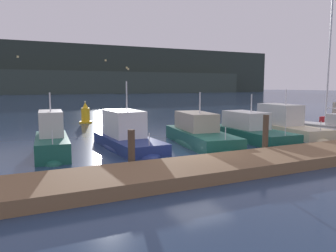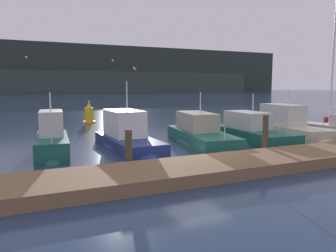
% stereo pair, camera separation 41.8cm
% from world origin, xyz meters
% --- Properties ---
extents(ground_plane, '(400.00, 400.00, 0.00)m').
position_xyz_m(ground_plane, '(0.00, 0.00, 0.00)').
color(ground_plane, navy).
extents(dock, '(40.65, 2.80, 0.45)m').
position_xyz_m(dock, '(0.00, -2.12, 0.23)').
color(dock, brown).
rests_on(dock, ground).
extents(mooring_pile_2, '(0.28, 0.28, 1.65)m').
position_xyz_m(mooring_pile_2, '(-3.41, -0.47, 0.83)').
color(mooring_pile_2, '#4C3D2D').
rests_on(mooring_pile_2, ground).
extents(mooring_pile_3, '(0.28, 0.28, 1.98)m').
position_xyz_m(mooring_pile_3, '(3.41, -0.47, 0.99)').
color(mooring_pile_3, '#4C3D2D').
rests_on(mooring_pile_3, ground).
extents(motorboat_berth_4, '(2.09, 5.36, 3.55)m').
position_xyz_m(motorboat_berth_4, '(-5.86, 4.24, 0.41)').
color(motorboat_berth_4, '#195647').
rests_on(motorboat_berth_4, ground).
extents(motorboat_berth_5, '(2.58, 6.67, 4.07)m').
position_xyz_m(motorboat_berth_5, '(-1.94, 4.42, 0.38)').
color(motorboat_berth_5, navy).
rests_on(motorboat_berth_5, ground).
extents(motorboat_berth_6, '(3.41, 7.59, 3.69)m').
position_xyz_m(motorboat_berth_6, '(2.13, 3.47, 0.28)').
color(motorboat_berth_6, '#195647').
rests_on(motorboat_berth_6, ground).
extents(motorboat_berth_7, '(2.77, 6.94, 3.31)m').
position_xyz_m(motorboat_berth_7, '(5.84, 3.49, 0.32)').
color(motorboat_berth_7, '#195647').
rests_on(motorboat_berth_7, ground).
extents(motorboat_berth_8, '(3.02, 7.46, 3.57)m').
position_xyz_m(motorboat_berth_8, '(9.53, 4.34, 0.40)').
color(motorboat_berth_8, beige).
rests_on(motorboat_berth_8, ground).
extents(sailboat_berth_9, '(2.80, 7.23, 10.41)m').
position_xyz_m(sailboat_berth_9, '(13.38, 3.42, 0.15)').
color(sailboat_berth_9, white).
rests_on(sailboat_berth_9, ground).
extents(channel_buoy, '(1.13, 1.13, 2.00)m').
position_xyz_m(channel_buoy, '(-1.50, 17.32, 0.75)').
color(channel_buoy, gold).
rests_on(channel_buoy, ground).
extents(hillside_backdrop, '(240.00, 23.00, 20.88)m').
position_xyz_m(hillside_backdrop, '(3.42, 135.61, 9.61)').
color(hillside_backdrop, '#28332D').
rests_on(hillside_backdrop, ground).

